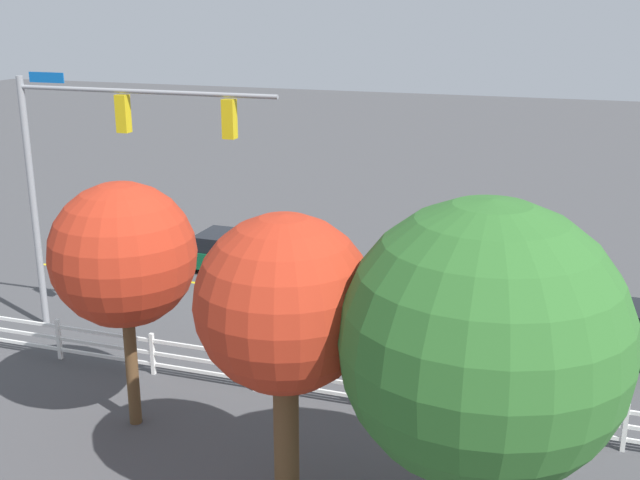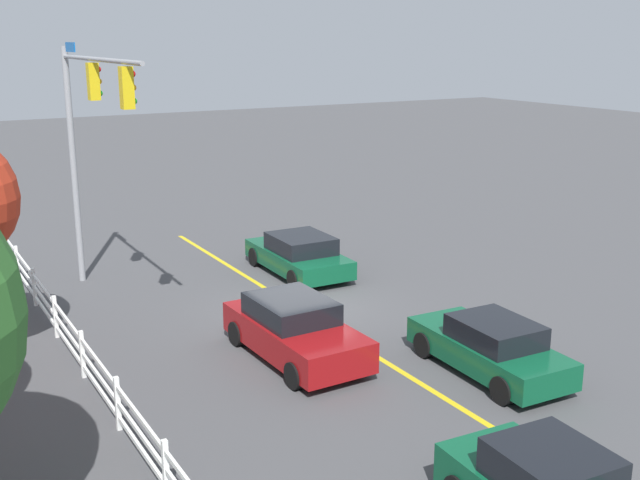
{
  "view_description": "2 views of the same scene",
  "coord_description": "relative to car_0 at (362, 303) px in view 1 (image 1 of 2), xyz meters",
  "views": [
    {
      "loc": [
        -8.73,
        22.86,
        9.37
      ],
      "look_at": [
        -1.68,
        1.83,
        2.59
      ],
      "focal_mm": 43.94,
      "sensor_mm": 36.0,
      "label": 1
    },
    {
      "loc": [
        -18.85,
        10.23,
        7.7
      ],
      "look_at": [
        -3.11,
        1.13,
        2.95
      ],
      "focal_mm": 43.81,
      "sensor_mm": 36.0,
      "label": 2
    }
  ],
  "objects": [
    {
      "name": "ground_plane",
      "position": [
        2.98,
        -1.78,
        -0.72
      ],
      "size": [
        120.0,
        120.0,
        0.0
      ],
      "primitive_type": "plane",
      "color": "#444447"
    },
    {
      "name": "lane_center_stripe",
      "position": [
        -1.02,
        -1.78,
        -0.72
      ],
      "size": [
        28.0,
        0.16,
        0.01
      ],
      "primitive_type": "cube",
      "color": "gold",
      "rests_on": "ground_plane"
    },
    {
      "name": "signal_assembly",
      "position": [
        6.76,
        3.0,
        4.58
      ],
      "size": [
        7.72,
        0.38,
        7.54
      ],
      "color": "gray",
      "rests_on": "ground_plane"
    },
    {
      "name": "car_0",
      "position": [
        0.0,
        0.0,
        0.0
      ],
      "size": [
        4.46,
        2.06,
        1.49
      ],
      "rotation": [
        0.0,
        0.0,
        3.16
      ],
      "color": "maroon",
      "rests_on": "ground_plane"
    },
    {
      "name": "car_2",
      "position": [
        -3.11,
        -3.52,
        -0.07
      ],
      "size": [
        4.31,
        1.92,
        1.36
      ],
      "rotation": [
        0.0,
        0.0,
        6.25
      ],
      "color": "#0C4C2D",
      "rests_on": "ground_plane"
    },
    {
      "name": "car_3",
      "position": [
        6.13,
        -3.45,
        -0.06
      ],
      "size": [
        4.43,
        2.12,
        1.36
      ],
      "rotation": [
        0.0,
        0.0,
        6.26
      ],
      "color": "#0C4C2D",
      "rests_on": "ground_plane"
    },
    {
      "name": "white_rail_fence",
      "position": [
        -0.02,
        4.81,
        -0.12
      ],
      "size": [
        26.1,
        0.1,
        1.15
      ],
      "color": "white",
      "rests_on": "ground_plane"
    },
    {
      "name": "tree_0",
      "position": [
        -1.06,
        9.07,
        3.5
      ],
      "size": [
        3.24,
        3.24,
        5.89
      ],
      "color": "brown",
      "rests_on": "ground_plane"
    },
    {
      "name": "tree_1",
      "position": [
        3.45,
        7.12,
        3.36
      ],
      "size": [
        3.21,
        3.21,
        5.71
      ],
      "color": "brown",
      "rests_on": "ground_plane"
    },
    {
      "name": "tree_2",
      "position": [
        -4.56,
        9.18,
        3.34
      ],
      "size": [
        4.78,
        4.78,
        6.47
      ],
      "color": "brown",
      "rests_on": "ground_plane"
    }
  ]
}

